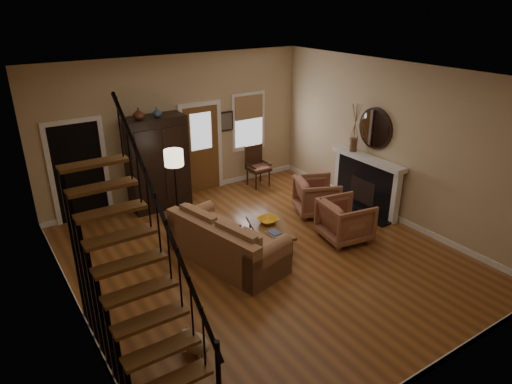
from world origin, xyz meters
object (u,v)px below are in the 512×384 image
sofa (227,240)px  side_chair (258,167)px  armchair_right (317,196)px  floor_lamp (176,189)px  armchair_left (345,220)px  coffee_table (270,236)px  armoire (158,163)px

sofa → side_chair: size_ratio=2.19×
armchair_right → floor_lamp: (-2.82, 1.10, 0.43)m
armchair_left → side_chair: bearing=7.6°
floor_lamp → armchair_left: bearing=-42.6°
side_chair → armchair_left: bearing=-92.0°
coffee_table → armchair_left: size_ratio=1.26×
armoire → floor_lamp: 1.16m
coffee_table → armchair_left: 1.52m
armchair_left → coffee_table: bearing=78.0°
armoire → side_chair: (2.55, -0.20, -0.54)m
armoire → armchair_left: armoire is taller
side_chair → sofa: bearing=-132.5°
floor_lamp → side_chair: 2.81m
sofa → side_chair: side_chair is taller
armoire → coffee_table: size_ratio=1.84×
armchair_left → side_chair: 3.25m
armoire → floor_lamp: bearing=-94.1°
sofa → floor_lamp: bearing=83.0°
sofa → armchair_right: (2.64, 0.64, -0.01)m
sofa → coffee_table: (0.94, -0.01, -0.20)m
floor_lamp → coffee_table: bearing=-57.7°
floor_lamp → sofa: bearing=-84.2°
side_chair → floor_lamp: bearing=-160.5°
floor_lamp → side_chair: size_ratio=1.64×
armchair_left → armchair_right: (0.30, 1.21, -0.00)m
armchair_right → armchair_left: bearing=-170.0°
coffee_table → armchair_left: (1.41, -0.56, 0.19)m
armchair_right → floor_lamp: floor_lamp is taller
armchair_left → floor_lamp: 3.45m
coffee_table → armchair_left: bearing=-21.6°
armchair_right → side_chair: size_ratio=0.88×
armchair_right → side_chair: bearing=29.1°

